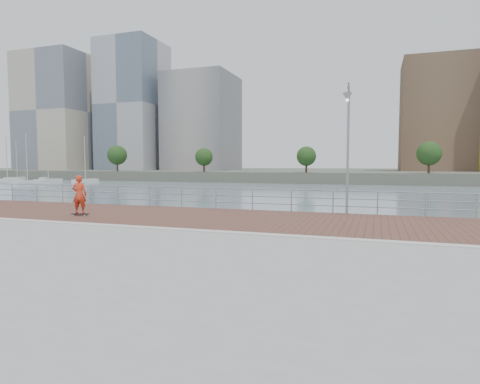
% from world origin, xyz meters
% --- Properties ---
extents(water, '(400.00, 400.00, 0.00)m').
position_xyz_m(water, '(0.00, 0.00, -2.00)').
color(water, slate).
rests_on(water, ground).
extents(seawall, '(40.00, 24.00, 2.00)m').
position_xyz_m(seawall, '(0.00, -5.00, -1.00)').
color(seawall, gray).
rests_on(seawall, ground).
extents(brick_lane, '(40.00, 6.80, 0.02)m').
position_xyz_m(brick_lane, '(0.00, 3.60, 0.01)').
color(brick_lane, brown).
rests_on(brick_lane, seawall).
extents(curb, '(40.00, 0.40, 0.06)m').
position_xyz_m(curb, '(0.00, 0.00, 0.03)').
color(curb, '#B7B5AD').
rests_on(curb, seawall).
extents(concrete_lane, '(40.00, 16.80, 0.02)m').
position_xyz_m(concrete_lane, '(0.00, -8.60, 0.01)').
color(concrete_lane, '#9E9E9B').
rests_on(concrete_lane, seawall).
extents(far_shore, '(320.00, 95.00, 2.50)m').
position_xyz_m(far_shore, '(0.00, 122.50, -0.75)').
color(far_shore, '#4C5142').
rests_on(far_shore, ground).
extents(guardrail, '(39.06, 0.06, 1.13)m').
position_xyz_m(guardrail, '(0.00, 7.00, 0.69)').
color(guardrail, '#8C9EA8').
rests_on(guardrail, brick_lane).
extents(street_lamp, '(0.42, 1.23, 5.81)m').
position_xyz_m(street_lamp, '(3.77, 6.07, 4.13)').
color(street_lamp, gray).
rests_on(street_lamp, brick_lane).
extents(skateboard, '(0.80, 0.46, 0.09)m').
position_xyz_m(skateboard, '(-7.88, 2.15, 0.09)').
color(skateboard, black).
rests_on(skateboard, brick_lane).
extents(skateboarder, '(0.76, 0.62, 1.78)m').
position_xyz_m(skateboarder, '(-7.88, 2.15, 1.00)').
color(skateboarder, red).
rests_on(skateboarder, skateboard).
extents(tower_crane, '(47.00, 2.00, 50.70)m').
position_xyz_m(tower_crane, '(27.36, 104.00, 33.50)').
color(tower_crane, gold).
rests_on(tower_crane, far_shore).
extents(shoreline_trees, '(144.57, 5.11, 6.81)m').
position_xyz_m(shoreline_trees, '(1.05, 77.00, 4.40)').
color(shoreline_trees, '#473323').
rests_on(shoreline_trees, far_shore).
extents(marina, '(32.16, 30.25, 11.11)m').
position_xyz_m(marina, '(-80.01, 63.09, -1.50)').
color(marina, silver).
rests_on(marina, water).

